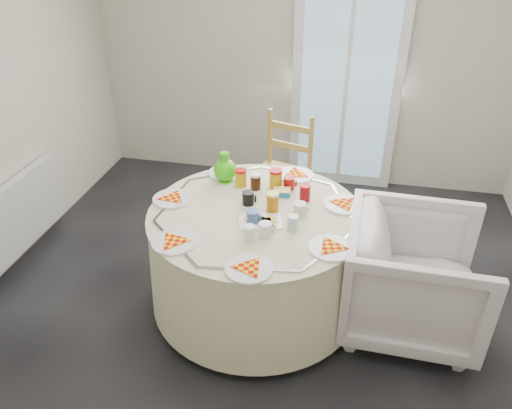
% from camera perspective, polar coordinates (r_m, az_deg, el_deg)
% --- Properties ---
extents(floor, '(4.00, 4.00, 0.00)m').
position_cam_1_polar(floor, '(3.61, 0.59, -11.16)').
color(floor, black).
rests_on(floor, ground).
extents(wall_back, '(4.00, 0.02, 2.60)m').
position_cam_1_polar(wall_back, '(4.78, 5.69, 17.35)').
color(wall_back, '#BCB5A3').
rests_on(wall_back, floor).
extents(glass_door, '(1.00, 0.08, 2.10)m').
position_cam_1_polar(glass_door, '(4.77, 10.36, 13.86)').
color(glass_door, silver).
rests_on(glass_door, floor).
extents(radiator, '(0.07, 1.00, 0.55)m').
position_cam_1_polar(radiator, '(4.26, -25.26, -0.86)').
color(radiator, silver).
rests_on(radiator, floor).
extents(table, '(1.43, 1.43, 0.72)m').
position_cam_1_polar(table, '(3.39, 0.00, -6.16)').
color(table, beige).
rests_on(table, floor).
extents(wooden_chair, '(0.54, 0.53, 0.98)m').
position_cam_1_polar(wooden_chair, '(4.19, 2.72, 3.20)').
color(wooden_chair, '#B18F48').
rests_on(wooden_chair, floor).
extents(armchair, '(0.81, 0.86, 0.86)m').
position_cam_1_polar(armchair, '(3.36, 17.55, -7.93)').
color(armchair, silver).
rests_on(armchair, floor).
extents(place_settings, '(1.63, 1.63, 0.03)m').
position_cam_1_polar(place_settings, '(3.17, 0.00, -0.46)').
color(place_settings, silver).
rests_on(place_settings, table).
extents(jar_cluster, '(0.57, 0.36, 0.15)m').
position_cam_1_polar(jar_cluster, '(3.37, 1.67, 2.58)').
color(jar_cluster, '#B05E1E').
rests_on(jar_cluster, table).
extents(butter_tub, '(0.12, 0.10, 0.05)m').
position_cam_1_polar(butter_tub, '(3.36, 2.99, 1.78)').
color(butter_tub, '#1079B3').
rests_on(butter_tub, table).
extents(green_pitcher, '(0.21, 0.21, 0.21)m').
position_cam_1_polar(green_pitcher, '(3.51, -3.59, 4.70)').
color(green_pitcher, '#36CA10').
rests_on(green_pitcher, table).
extents(cheese_platter, '(0.30, 0.24, 0.03)m').
position_cam_1_polar(cheese_platter, '(3.06, 0.49, -1.59)').
color(cheese_platter, silver).
rests_on(cheese_platter, table).
extents(mugs_glasses, '(0.75, 0.75, 0.11)m').
position_cam_1_polar(mugs_glasses, '(3.11, 1.84, -0.25)').
color(mugs_glasses, '#9B9B9B').
rests_on(mugs_glasses, table).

